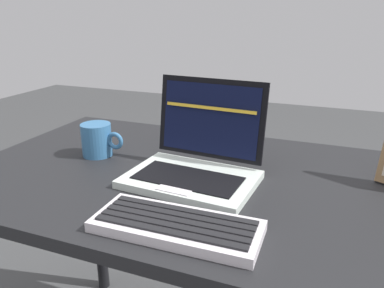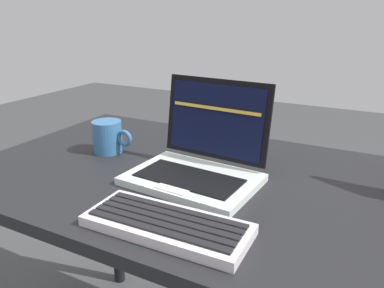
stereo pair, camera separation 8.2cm
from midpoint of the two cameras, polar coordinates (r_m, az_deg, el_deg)
desk at (r=0.94m, az=2.68°, el=-9.80°), size 1.33×0.71×0.73m
laptop_front at (r=0.90m, az=-1.88°, el=-2.51°), size 0.31×0.26×0.23m
external_keyboard at (r=0.71m, az=-5.75°, el=-12.28°), size 0.31×0.13×0.02m
coffee_mug at (r=1.08m, az=-16.25°, el=0.59°), size 0.13×0.08×0.09m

